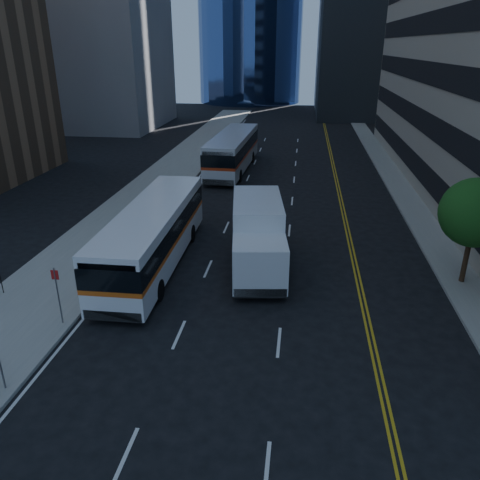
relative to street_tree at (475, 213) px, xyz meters
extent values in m
plane|color=black|center=(-9.00, -8.00, -3.64)|extent=(160.00, 160.00, 0.00)
cube|color=gray|center=(-19.50, 17.00, -3.57)|extent=(5.00, 90.00, 0.15)
cube|color=gray|center=(0.00, 17.00, -3.57)|extent=(2.00, 90.00, 0.15)
cylinder|color=#332114|center=(0.00, 0.00, -2.39)|extent=(0.24, 0.24, 2.20)
sphere|color=#144816|center=(0.00, 0.00, 0.01)|extent=(3.20, 3.20, 3.20)
cube|color=white|center=(-15.34, 0.19, -2.72)|extent=(2.81, 12.26, 1.12)
cube|color=#E25B15|center=(-15.34, 0.19, -2.06)|extent=(2.84, 12.28, 0.22)
cube|color=black|center=(-15.34, 0.19, -1.50)|extent=(2.84, 12.28, 0.92)
cube|color=white|center=(-15.34, 0.19, -0.74)|extent=(2.81, 12.26, 0.51)
cylinder|color=black|center=(-16.49, -3.50, -3.13)|extent=(0.32, 1.02, 1.02)
cylinder|color=black|center=(-14.08, -3.46, -3.13)|extent=(0.32, 1.02, 1.02)
cylinder|color=black|center=(-16.59, 3.43, -3.13)|extent=(0.32, 1.02, 1.02)
cylinder|color=black|center=(-14.18, 3.46, -3.13)|extent=(0.32, 1.02, 1.02)
cube|color=silver|center=(-14.20, 20.56, -2.68)|extent=(3.28, 12.85, 1.17)
cube|color=red|center=(-14.20, 20.56, -1.99)|extent=(3.30, 12.87, 0.23)
cube|color=black|center=(-14.20, 20.56, -1.41)|extent=(3.30, 12.87, 0.96)
cube|color=silver|center=(-14.20, 20.56, -0.61)|extent=(3.28, 12.85, 0.53)
cylinder|color=black|center=(-15.61, 16.79, -3.11)|extent=(0.36, 1.07, 1.06)
cylinder|color=black|center=(-13.09, 16.69, -3.11)|extent=(0.36, 1.07, 1.06)
cylinder|color=black|center=(-15.32, 24.01, -3.11)|extent=(0.36, 1.07, 1.06)
cylinder|color=black|center=(-12.80, 23.91, -3.11)|extent=(0.36, 1.07, 1.06)
cube|color=white|center=(-9.64, -2.15, -2.15)|extent=(2.74, 2.56, 2.16)
cube|color=black|center=(-9.51, -3.12, -1.74)|extent=(2.25, 0.35, 1.13)
cube|color=white|center=(-10.10, 1.41, -1.54)|extent=(3.08, 5.21, 2.67)
cube|color=black|center=(-9.96, 0.29, -3.08)|extent=(2.73, 6.96, 0.26)
cylinder|color=black|center=(-10.71, -2.50, -3.15)|extent=(0.41, 1.01, 0.99)
cylinder|color=black|center=(-8.51, -2.21, -3.15)|extent=(0.41, 1.01, 0.99)
cylinder|color=black|center=(-11.38, 2.59, -3.15)|extent=(0.41, 1.01, 0.99)
cylinder|color=black|center=(-9.18, 2.88, -3.15)|extent=(0.41, 1.01, 0.99)
camera|label=1|loc=(-8.01, -21.34, 7.08)|focal=35.00mm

